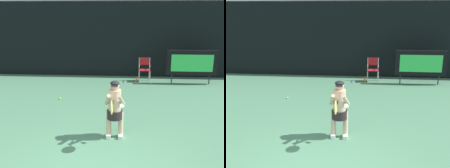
% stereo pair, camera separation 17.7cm
% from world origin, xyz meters
% --- Properties ---
extents(backdrop_screen, '(18.00, 0.12, 3.66)m').
position_xyz_m(backdrop_screen, '(0.00, 8.50, 1.81)').
color(backdrop_screen, black).
rests_on(backdrop_screen, ground).
extents(scoreboard, '(2.20, 0.21, 1.50)m').
position_xyz_m(scoreboard, '(3.44, 7.19, 0.95)').
color(scoreboard, black).
rests_on(scoreboard, ground).
extents(umpire_chair, '(0.52, 0.44, 1.08)m').
position_xyz_m(umpire_chair, '(1.41, 7.54, 0.62)').
color(umpire_chair, '#B7B7BC').
rests_on(umpire_chair, ground).
extents(water_bottle, '(0.07, 0.07, 0.27)m').
position_xyz_m(water_bottle, '(1.05, 7.32, 0.12)').
color(water_bottle, orange).
rests_on(water_bottle, ground).
extents(tennis_player, '(0.52, 0.59, 1.46)m').
position_xyz_m(tennis_player, '(0.39, 1.84, 0.79)').
color(tennis_player, white).
rests_on(tennis_player, ground).
extents(tennis_racket, '(0.03, 0.60, 0.31)m').
position_xyz_m(tennis_racket, '(0.36, 1.26, 1.01)').
color(tennis_racket, black).
extents(tennis_ball_loose, '(0.07, 0.07, 0.07)m').
position_xyz_m(tennis_ball_loose, '(-1.79, 4.63, 0.03)').
color(tennis_ball_loose, '#CCDB3D').
rests_on(tennis_ball_loose, ground).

